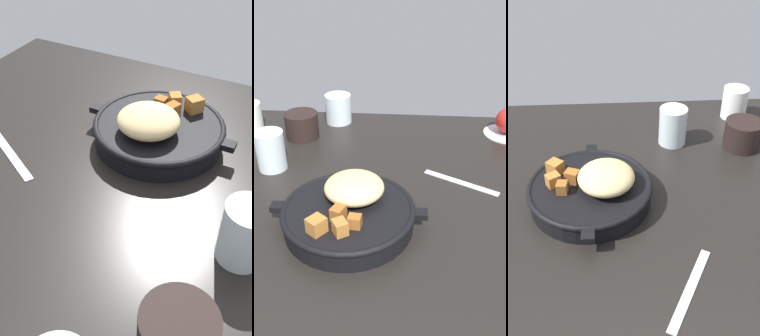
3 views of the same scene
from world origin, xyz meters
TOP-DOWN VIEW (x-y plane):
  - ground_plane at (0.00, 0.00)cm, footprint 96.52×84.81cm
  - cast_iron_skillet at (-4.59, -11.26)cm, footprint 29.67×25.31cm
  - butter_knife at (18.24, 4.99)cm, footprint 16.28×9.86cm
  - coffee_mug_dark at (-22.95, 24.92)cm, footprint 9.02×9.02cm
  - water_glass_tall at (-25.96, 8.10)cm, footprint 6.82×6.82cm

SIDE VIEW (x-z plane):
  - ground_plane at x=0.00cm, z-range -2.40..0.00cm
  - butter_knife at x=18.24cm, z-range 0.00..0.36cm
  - cast_iron_skillet at x=-4.59cm, z-range -1.27..7.67cm
  - coffee_mug_dark at x=-22.95cm, z-range 0.00..6.99cm
  - water_glass_tall at x=-25.96cm, z-range 0.00..9.43cm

